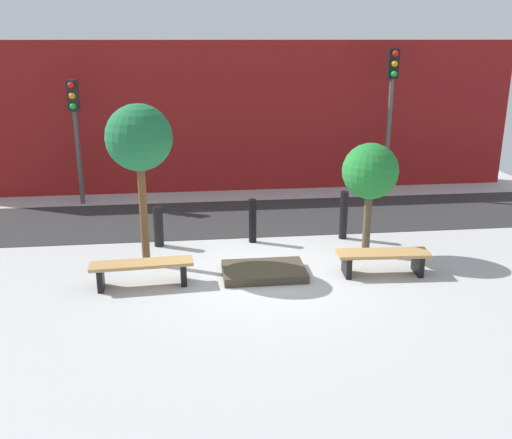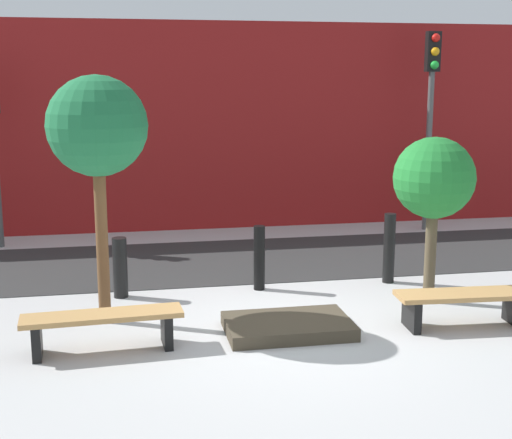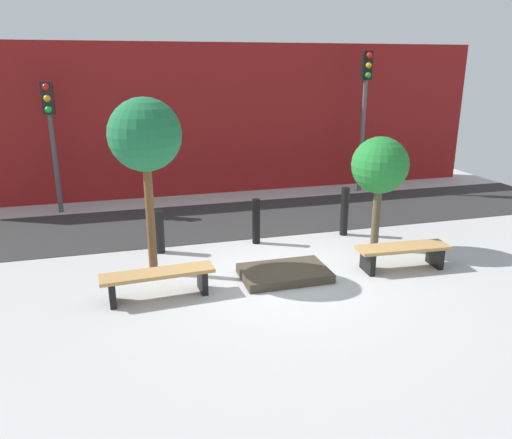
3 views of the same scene
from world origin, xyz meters
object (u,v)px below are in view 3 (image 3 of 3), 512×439
Objects in this scene: bollard_far_left at (159,232)px; traffic_light_mid_west at (365,97)px; bollard_left at (256,221)px; bench_right at (402,252)px; tree_behind_left_bench at (145,137)px; planter_bed at (284,273)px; traffic_light_west at (51,123)px; bollard_center at (345,212)px; bench_left at (158,279)px; tree_behind_right_bench at (380,166)px.

traffic_light_mid_west is at bearing 29.81° from bollard_far_left.
bollard_left is 0.24× the size of traffic_light_mid_west.
bollard_left reaches higher than bench_right.
tree_behind_left_bench is at bearing 170.26° from bench_right.
traffic_light_west is at bearing 127.78° from planter_bed.
bollard_center is (-0.20, 2.05, 0.21)m from bench_right.
bollard_center is at bearing 0.00° from bollard_far_left.
bench_right is at bearing -84.33° from bollard_center.
traffic_light_mid_west is at bearing 37.71° from bench_left.
bollard_left is (-2.22, 1.01, -1.24)m from tree_behind_right_bench.
traffic_light_west reaches higher than bench_left.
tree_behind_right_bench is at bearing 93.48° from bench_right.
bollard_left is at bearing 39.34° from bench_left.
bench_left is 0.46× the size of traffic_light_mid_west.
bollard_far_left is at bearing 137.34° from planter_bed.
bollard_center reaches higher than planter_bed.
tree_behind_right_bench reaches higher than bollard_left.
traffic_light_west reaches higher than tree_behind_right_bench.
traffic_light_west is at bearing 105.91° from bench_left.
bollard_center is (-0.20, 1.01, -1.19)m from tree_behind_right_bench.
traffic_light_west is 8.39m from traffic_light_mid_west.
tree_behind_right_bench is 5.08m from traffic_light_mid_west.
bollard_left is (2.22, 1.01, -1.98)m from tree_behind_left_bench.
bollard_center is (4.03, 0.00, 0.10)m from bollard_far_left.
bollard_left is at bearing 24.55° from tree_behind_left_bench.
bollard_far_left is (-4.23, 1.01, -1.29)m from tree_behind_right_bench.
bollard_center is at bearing 0.00° from bollard_left.
tree_behind_left_bench reaches higher than bollard_left.
bollard_center is at bearing 42.66° from planter_bed.
tree_behind_left_bench is 2.28m from bollard_far_left.
tree_behind_right_bench reaches higher than bench_left.
bench_left is 3.03m from bollard_left.
bollard_left is 2.01m from bollard_center.
bollard_center is 0.33× the size of traffic_light_west.
bollard_far_left is 0.90× the size of bollard_left.
planter_bed is 0.47× the size of traffic_light_west.
tree_behind_right_bench is 7.88m from traffic_light_west.
bench_left is 4.43m from bench_right.
bench_left is at bearing -166.77° from tree_behind_right_bench.
traffic_light_west is (-4.19, 3.55, 1.77)m from bollard_left.
tree_behind_left_bench is (-4.43, 1.04, 2.14)m from bench_right.
tree_behind_right_bench is at bearing -24.55° from bollard_left.
planter_bed is at bearing 1.67° from bench_left.
traffic_light_mid_west is (6.41, 5.61, 2.40)m from bench_left.
bollard_far_left is at bearing 180.00° from bollard_left.
bollard_left is (-2.22, 2.05, 0.16)m from bench_right.
planter_bed is 1.60× the size of bollard_left.
bench_left is 2.07m from bollard_far_left.
bench_left is 1.91× the size of bollard_left.
traffic_light_west reaches higher than bollard_far_left.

